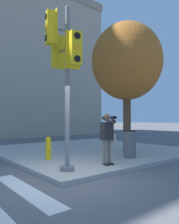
# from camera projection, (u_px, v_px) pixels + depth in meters

# --- Properties ---
(ground_plane) EXTENTS (160.00, 160.00, 0.00)m
(ground_plane) POSITION_uv_depth(u_px,v_px,m) (68.00, 179.00, 5.67)
(ground_plane) COLOR #5B5B5E
(sidewalk_corner) EXTENTS (8.00, 8.00, 0.13)m
(sidewalk_corner) POSITION_uv_depth(u_px,v_px,m) (88.00, 150.00, 10.59)
(sidewalk_corner) COLOR #ADA89E
(sidewalk_corner) RESTS_ON ground_plane
(traffic_signal_pole) EXTENTS (0.85, 1.30, 4.68)m
(traffic_signal_pole) POSITION_uv_depth(u_px,v_px,m) (63.00, 61.00, 6.12)
(traffic_signal_pole) COLOR slate
(traffic_signal_pole) RESTS_ON sidewalk_corner
(person_photographer) EXTENTS (0.58, 0.54, 1.61)m
(person_photographer) POSITION_uv_depth(u_px,v_px,m) (108.00, 134.00, 6.91)
(person_photographer) COLOR black
(person_photographer) RESTS_ON sidewalk_corner
(street_tree) EXTENTS (3.12, 3.12, 5.72)m
(street_tree) POSITION_uv_depth(u_px,v_px,m) (127.00, 62.00, 9.70)
(street_tree) COLOR brown
(street_tree) RESTS_ON sidewalk_corner
(fire_hydrant) EXTENTS (0.20, 0.26, 0.81)m
(fire_hydrant) POSITION_uv_depth(u_px,v_px,m) (48.00, 148.00, 7.75)
(fire_hydrant) COLOR yellow
(fire_hydrant) RESTS_ON sidewalk_corner
(trash_bin) EXTENTS (0.48, 0.48, 1.02)m
(trash_bin) POSITION_uv_depth(u_px,v_px,m) (130.00, 144.00, 8.14)
(trash_bin) COLOR #5B5B60
(trash_bin) RESTS_ON sidewalk_corner
(building_right) EXTENTS (11.03, 13.11, 14.03)m
(building_right) POSITION_uv_depth(u_px,v_px,m) (29.00, 72.00, 25.08)
(building_right) COLOR tan
(building_right) RESTS_ON ground_plane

